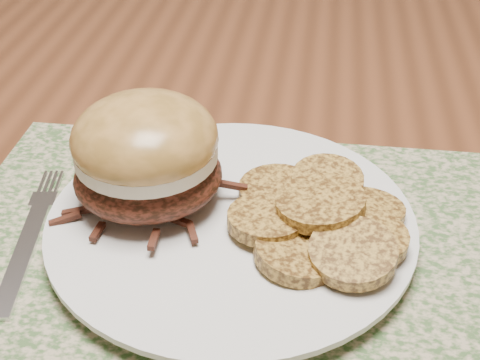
% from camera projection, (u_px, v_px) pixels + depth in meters
% --- Properties ---
extents(dining_table, '(1.50, 0.90, 0.75)m').
position_uv_depth(dining_table, '(56.00, 144.00, 0.77)').
color(dining_table, brown).
rests_on(dining_table, ground).
extents(placemat, '(0.45, 0.33, 0.00)m').
position_uv_depth(placemat, '(242.00, 257.00, 0.49)').
color(placemat, '#3D5C2F').
rests_on(placemat, dining_table).
extents(dinner_plate, '(0.26, 0.26, 0.02)m').
position_uv_depth(dinner_plate, '(231.00, 225.00, 0.50)').
color(dinner_plate, silver).
rests_on(dinner_plate, placemat).
extents(pork_sandwich, '(0.14, 0.14, 0.09)m').
position_uv_depth(pork_sandwich, '(146.00, 154.00, 0.49)').
color(pork_sandwich, black).
rests_on(pork_sandwich, dinner_plate).
extents(roasted_potatoes, '(0.15, 0.16, 0.03)m').
position_uv_depth(roasted_potatoes, '(320.00, 218.00, 0.48)').
color(roasted_potatoes, '#AB7F32').
rests_on(roasted_potatoes, dinner_plate).
extents(fork, '(0.04, 0.17, 0.00)m').
position_uv_depth(fork, '(31.00, 234.00, 0.50)').
color(fork, silver).
rests_on(fork, placemat).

